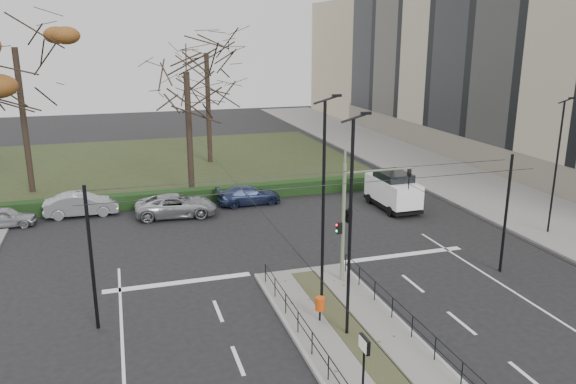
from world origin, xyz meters
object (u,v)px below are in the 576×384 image
at_px(traffic_light, 350,213).
at_px(bare_tree_center, 207,61).
at_px(parked_car_second, 82,204).
at_px(parked_car_third, 249,195).
at_px(streetlamp_median_far, 324,201).
at_px(litter_bin, 320,304).
at_px(streetlamp_sidewalk, 557,166).
at_px(white_van, 393,190).
at_px(parked_car_first, 4,217).
at_px(info_panel, 364,352).
at_px(bare_tree_near, 187,81).
at_px(parked_car_fourth, 176,206).
at_px(streetlamp_median_near, 351,227).
at_px(rust_tree, 14,47).

bearing_deg(traffic_light, bare_tree_center, 93.93).
bearing_deg(parked_car_second, parked_car_third, -93.28).
height_order(streetlamp_median_far, parked_car_third, streetlamp_median_far).
height_order(litter_bin, streetlamp_sidewalk, streetlamp_sidewalk).
xyz_separation_m(parked_car_third, white_van, (9.17, -3.83, 0.67)).
distance_m(streetlamp_sidewalk, parked_car_first, 33.25).
distance_m(info_panel, white_van, 22.01).
relative_size(parked_car_third, white_van, 0.92).
relative_size(streetlamp_sidewalk, parked_car_third, 1.78).
height_order(info_panel, white_van, white_van).
relative_size(parked_car_first, bare_tree_near, 0.31).
height_order(traffic_light, parked_car_fourth, traffic_light).
height_order(litter_bin, streetlamp_median_far, streetlamp_median_far).
distance_m(streetlamp_median_near, bare_tree_near, 22.79).
height_order(streetlamp_median_far, white_van, streetlamp_median_far).
relative_size(parked_car_first, bare_tree_center, 0.28).
distance_m(traffic_light, streetlamp_sidewalk, 14.34).
distance_m(traffic_light, rust_tree, 28.20).
relative_size(streetlamp_sidewalk, bare_tree_center, 0.61).
xyz_separation_m(parked_car_fourth, white_van, (14.32, -2.55, 0.59)).
xyz_separation_m(litter_bin, parked_car_third, (1.14, 17.41, -0.22)).
xyz_separation_m(streetlamp_median_near, streetlamp_median_far, (0.03, 2.91, 0.17)).
bearing_deg(bare_tree_center, parked_car_fourth, -107.31).
relative_size(info_panel, parked_car_second, 0.51).
relative_size(white_van, bare_tree_near, 0.41).
bearing_deg(parked_car_first, info_panel, -146.55).
bearing_deg(rust_tree, parked_car_fourth, -42.78).
bearing_deg(streetlamp_sidewalk, traffic_light, -169.11).
height_order(litter_bin, parked_car_first, parked_car_first).
bearing_deg(parked_car_third, white_van, -115.35).
bearing_deg(parked_car_second, streetlamp_median_near, -150.98).
distance_m(parked_car_third, white_van, 9.96).
xyz_separation_m(parked_car_fourth, bare_tree_near, (1.65, 4.85, 7.60)).
bearing_deg(bare_tree_near, parked_car_fourth, -108.84).
bearing_deg(rust_tree, traffic_light, -52.79).
bearing_deg(white_van, traffic_light, -126.79).
bearing_deg(streetlamp_median_far, white_van, 51.24).
xyz_separation_m(streetlamp_median_near, parked_car_first, (-15.07, 18.41, -3.93)).
height_order(white_van, rust_tree, rust_tree).
relative_size(parked_car_third, parked_car_fourth, 0.85).
relative_size(info_panel, parked_car_third, 0.53).
xyz_separation_m(parked_car_second, rust_tree, (-3.83, 7.04, 9.86)).
height_order(streetlamp_sidewalk, rust_tree, rust_tree).
xyz_separation_m(streetlamp_median_near, parked_car_second, (-10.61, 19.41, -3.79)).
xyz_separation_m(streetlamp_sidewalk, white_van, (-6.48, 7.44, -2.86)).
height_order(streetlamp_median_near, parked_car_second, streetlamp_median_near).
bearing_deg(parked_car_first, streetlamp_median_far, -133.65).
xyz_separation_m(traffic_light, streetlamp_sidewalk, (14.06, 2.71, 0.72)).
bearing_deg(white_van, parked_car_fourth, 169.91).
bearing_deg(white_van, streetlamp_median_near, -122.94).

